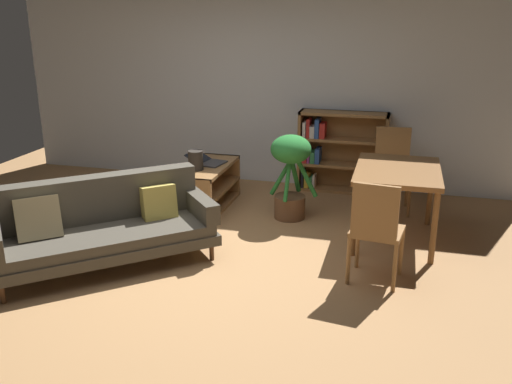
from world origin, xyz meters
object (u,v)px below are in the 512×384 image
object	(u,v)px
fabric_couch	(102,224)
desk_speaker	(196,160)
dining_chair_near	(376,227)
dining_chair_far	(392,164)
media_console	(208,187)
dining_table	(397,177)
bookshelf	(337,151)
potted_floor_plant	(291,169)
open_laptop	(208,161)

from	to	relation	value
fabric_couch	desk_speaker	distance (m)	1.55
dining_chair_near	dining_chair_far	size ratio (longest dim) A/B	0.96
media_console	dining_table	world-z (taller)	dining_table
media_console	dining_chair_near	xyz separation A→B (m)	(2.01, -1.46, 0.26)
dining_chair_near	bookshelf	world-z (taller)	bookshelf
dining_chair_far	bookshelf	distance (m)	0.90
potted_floor_plant	bookshelf	bearing A→B (deg)	72.32
fabric_couch	dining_chair_near	world-z (taller)	dining_chair_near
bookshelf	dining_chair_far	bearing A→B (deg)	-38.46
media_console	dining_chair_near	world-z (taller)	dining_chair_near
dining_table	dining_chair_near	distance (m)	1.05
desk_speaker	dining_table	xyz separation A→B (m)	(2.22, -0.23, 0.04)
dining_table	dining_chair_far	bearing A→B (deg)	94.33
dining_chair_far	bookshelf	bearing A→B (deg)	141.54
fabric_couch	dining_chair_near	xyz separation A→B (m)	(2.43, 0.23, 0.14)
fabric_couch	bookshelf	distance (m)	3.29
desk_speaker	bookshelf	size ratio (longest dim) A/B	0.20
dining_table	bookshelf	size ratio (longest dim) A/B	1.00
open_laptop	desk_speaker	bearing A→B (deg)	-97.39
potted_floor_plant	bookshelf	world-z (taller)	bookshelf
dining_chair_near	bookshelf	xyz separation A→B (m)	(-0.63, 2.52, 0.00)
fabric_couch	media_console	distance (m)	1.74
dining_chair_near	open_laptop	bearing A→B (deg)	142.78
bookshelf	fabric_couch	bearing A→B (deg)	-123.24
fabric_couch	open_laptop	size ratio (longest dim) A/B	4.18
desk_speaker	fabric_couch	bearing A→B (deg)	-103.29
open_laptop	bookshelf	size ratio (longest dim) A/B	0.42
dining_table	bookshelf	world-z (taller)	bookshelf
potted_floor_plant	dining_table	world-z (taller)	potted_floor_plant
desk_speaker	potted_floor_plant	world-z (taller)	potted_floor_plant
media_console	dining_chair_near	size ratio (longest dim) A/B	1.21
potted_floor_plant	dining_chair_near	distance (m)	1.69
fabric_couch	dining_table	bearing A→B (deg)	26.03
bookshelf	media_console	bearing A→B (deg)	-142.39
desk_speaker	bookshelf	distance (m)	1.92
fabric_couch	media_console	size ratio (longest dim) A/B	1.76
potted_floor_plant	desk_speaker	bearing A→B (deg)	-174.90
media_console	potted_floor_plant	bearing A→B (deg)	-5.61
fabric_couch	potted_floor_plant	world-z (taller)	potted_floor_plant
open_laptop	dining_chair_far	bearing A→B (deg)	10.96
desk_speaker	dining_chair_far	xyz separation A→B (m)	(2.15, 0.70, -0.08)
desk_speaker	potted_floor_plant	size ratio (longest dim) A/B	0.23
fabric_couch	bookshelf	world-z (taller)	bookshelf
desk_speaker	dining_chair_near	bearing A→B (deg)	-31.21
fabric_couch	desk_speaker	world-z (taller)	fabric_couch
potted_floor_plant	dining_table	bearing A→B (deg)	-15.92
dining_chair_far	fabric_couch	bearing A→B (deg)	-138.85
potted_floor_plant	dining_chair_near	size ratio (longest dim) A/B	1.04
dining_chair_near	dining_chair_far	xyz separation A→B (m)	(0.07, 1.96, 0.03)
potted_floor_plant	dining_chair_far	distance (m)	1.23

